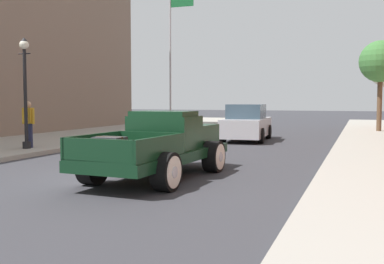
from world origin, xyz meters
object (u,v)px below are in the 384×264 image
(flagpole, at_px, (173,41))
(car_background_silver, at_px, (247,124))
(pedestrian_sidewalk_left, at_px, (28,121))
(street_lamp_near, at_px, (25,84))
(street_tree_third, at_px, (381,62))
(hotrod_truck_dark_green, at_px, (163,145))

(flagpole, bearing_deg, car_background_silver, -49.60)
(pedestrian_sidewalk_left, relative_size, flagpole, 0.18)
(street_lamp_near, bearing_deg, car_background_silver, 50.37)
(street_lamp_near, height_order, street_tree_third, street_tree_third)
(hotrod_truck_dark_green, bearing_deg, street_tree_third, 72.26)
(street_lamp_near, bearing_deg, hotrod_truck_dark_green, -23.86)
(car_background_silver, height_order, street_tree_third, street_tree_third)
(pedestrian_sidewalk_left, xyz_separation_m, street_tree_third, (12.04, 13.70, 2.80))
(hotrod_truck_dark_green, distance_m, pedestrian_sidewalk_left, 7.36)
(car_background_silver, height_order, flagpole, flagpole)
(pedestrian_sidewalk_left, bearing_deg, street_lamp_near, -63.00)
(pedestrian_sidewalk_left, height_order, street_tree_third, street_tree_third)
(pedestrian_sidewalk_left, relative_size, street_lamp_near, 0.43)
(car_background_silver, xyz_separation_m, street_lamp_near, (-6.10, -7.37, 1.62))
(hotrod_truck_dark_green, height_order, street_tree_third, street_tree_third)
(car_background_silver, bearing_deg, street_lamp_near, -129.63)
(street_tree_third, bearing_deg, street_lamp_near, -130.34)
(pedestrian_sidewalk_left, distance_m, street_tree_third, 18.45)
(flagpole, distance_m, street_tree_third, 13.09)
(pedestrian_sidewalk_left, bearing_deg, flagpole, 93.03)
(street_lamp_near, height_order, flagpole, flagpole)
(hotrod_truck_dark_green, relative_size, street_tree_third, 1.02)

